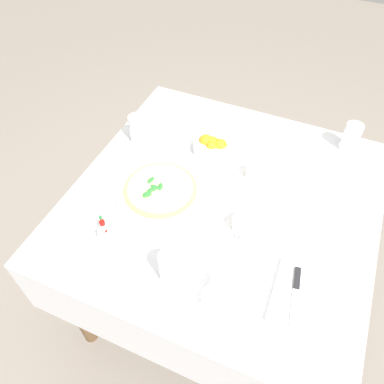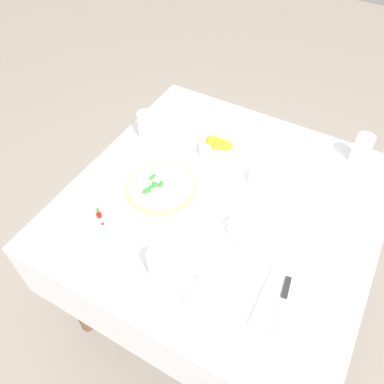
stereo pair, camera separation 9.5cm
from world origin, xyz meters
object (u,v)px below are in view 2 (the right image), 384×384
at_px(pizza_plate, 161,189).
at_px(salt_shaker, 98,226).
at_px(pizza, 161,186).
at_px(dinner_knife, 283,303).
at_px(napkin_folded, 282,304).
at_px(citrus_bowl, 218,148).
at_px(water_glass_left_edge, 159,266).
at_px(hot_sauce_bottle, 100,217).
at_px(water_glass_near_right, 146,127).
at_px(coffee_cup_right_edge, 259,177).
at_px(water_glass_far_left, 361,150).
at_px(menu_card, 195,290).
at_px(coffee_cup_back_corner, 239,229).
at_px(pepper_shaker, 103,212).

bearing_deg(pizza_plate, salt_shaker, -19.22).
distance_m(pizza, dinner_knife, 0.60).
bearing_deg(napkin_folded, citrus_bowl, -138.67).
xyz_separation_m(pizza, water_glass_left_edge, (0.30, 0.19, 0.02)).
height_order(hot_sauce_bottle, salt_shaker, hot_sauce_bottle).
bearing_deg(water_glass_near_right, pizza_plate, 43.39).
xyz_separation_m(coffee_cup_right_edge, water_glass_far_left, (-0.31, 0.30, 0.03)).
height_order(hot_sauce_bottle, menu_card, hot_sauce_bottle).
height_order(water_glass_far_left, menu_card, water_glass_far_left).
height_order(coffee_cup_back_corner, water_glass_far_left, water_glass_far_left).
bearing_deg(coffee_cup_back_corner, salt_shaker, -62.45).
xyz_separation_m(pizza_plate, salt_shaker, (0.26, -0.09, 0.01)).
xyz_separation_m(pizza, menu_card, (0.31, 0.32, 0.01)).
distance_m(coffee_cup_back_corner, citrus_bowl, 0.41).
bearing_deg(citrus_bowl, salt_shaker, -18.30).
xyz_separation_m(water_glass_left_edge, water_glass_near_right, (-0.53, -0.40, 0.00)).
distance_m(pizza, water_glass_near_right, 0.32).
relative_size(pizza, pepper_shaker, 4.85).
bearing_deg(citrus_bowl, dinner_knife, 42.93).
relative_size(pizza_plate, water_glass_near_right, 2.74).
height_order(pizza, coffee_cup_right_edge, coffee_cup_right_edge).
relative_size(coffee_cup_back_corner, salt_shaker, 2.34).
relative_size(pizza_plate, menu_card, 3.79).
bearing_deg(coffee_cup_back_corner, water_glass_near_right, -115.83).
bearing_deg(citrus_bowl, water_glass_far_left, 115.10).
relative_size(water_glass_far_left, water_glass_near_right, 0.99).
distance_m(dinner_knife, citrus_bowl, 0.69).
relative_size(coffee_cup_right_edge, citrus_bowl, 0.88).
distance_m(pizza_plate, dinner_knife, 0.60).
relative_size(salt_shaker, pepper_shaker, 1.00).
xyz_separation_m(coffee_cup_back_corner, citrus_bowl, (-0.33, -0.24, 0.00)).
distance_m(pizza_plate, salt_shaker, 0.28).
relative_size(water_glass_left_edge, water_glass_near_right, 0.93).
bearing_deg(hot_sauce_bottle, napkin_folded, 92.05).
bearing_deg(pizza_plate, coffee_cup_back_corner, 83.56).
relative_size(pizza, menu_card, 3.04).
relative_size(coffee_cup_back_corner, dinner_knife, 0.67).
relative_size(pizza_plate, hot_sauce_bottle, 4.09).
bearing_deg(salt_shaker, water_glass_far_left, 138.74).
bearing_deg(coffee_cup_back_corner, water_glass_left_edge, -30.06).
distance_m(citrus_bowl, pepper_shaker, 0.53).
height_order(pizza_plate, water_glass_far_left, water_glass_far_left).
bearing_deg(coffee_cup_right_edge, pizza_plate, -53.89).
height_order(pizza, water_glass_near_right, water_glass_near_right).
relative_size(coffee_cup_right_edge, dinner_knife, 0.68).
bearing_deg(coffee_cup_right_edge, coffee_cup_back_corner, 7.69).
bearing_deg(pizza, hot_sauce_bottle, -23.37).
height_order(coffee_cup_back_corner, menu_card, coffee_cup_back_corner).
xyz_separation_m(pizza_plate, hot_sauce_bottle, (0.23, -0.10, 0.02)).
bearing_deg(pepper_shaker, salt_shaker, 19.65).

